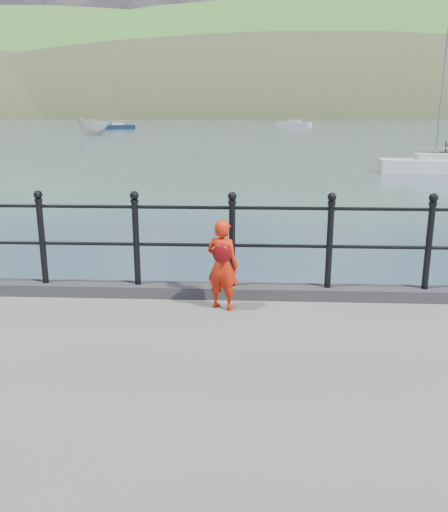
# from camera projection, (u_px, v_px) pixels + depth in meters

# --- Properties ---
(ground) EXTENTS (600.00, 600.00, 0.00)m
(ground) POSITION_uv_depth(u_px,v_px,m) (188.00, 362.00, 7.33)
(ground) COLOR #2D4251
(ground) RESTS_ON ground
(kerb) EXTENTS (60.00, 0.30, 0.15)m
(kerb) POSITION_uv_depth(u_px,v_px,m) (185.00, 290.00, 6.91)
(kerb) COLOR #28282B
(kerb) RESTS_ON quay
(railing) EXTENTS (18.11, 0.11, 1.20)m
(railing) POSITION_uv_depth(u_px,v_px,m) (184.00, 233.00, 6.71)
(railing) COLOR black
(railing) RESTS_ON kerb
(far_shore) EXTENTS (830.00, 200.00, 156.00)m
(far_shore) POSITION_uv_depth(u_px,v_px,m) (335.00, 168.00, 242.04)
(far_shore) COLOR #333A21
(far_shore) RESTS_ON ground
(child) EXTENTS (0.46, 0.39, 1.08)m
(child) POSITION_uv_depth(u_px,v_px,m) (222.00, 264.00, 6.36)
(child) COLOR red
(child) RESTS_ON quay
(launch_white) EXTENTS (3.81, 6.01, 2.17)m
(launch_white) POSITION_uv_depth(u_px,v_px,m) (93.00, 127.00, 66.87)
(launch_white) COLOR beige
(launch_white) RESTS_ON ground
(launch_navy) EXTENTS (2.49, 2.15, 1.30)m
(launch_navy) POSITION_uv_depth(u_px,v_px,m) (448.00, 153.00, 33.49)
(launch_navy) COLOR black
(launch_navy) RESTS_ON ground
(sailboat_near) EXTENTS (5.73, 1.88, 7.86)m
(sailboat_near) POSITION_uv_depth(u_px,v_px,m) (434.00, 166.00, 28.60)
(sailboat_near) COLOR silver
(sailboat_near) RESTS_ON ground
(sailboat_left) EXTENTS (5.62, 4.40, 7.97)m
(sailboat_left) POSITION_uv_depth(u_px,v_px,m) (117.00, 127.00, 86.95)
(sailboat_left) COLOR #0E1A33
(sailboat_left) RESTS_ON ground
(sailboat_deep) EXTENTS (6.86, 4.82, 9.80)m
(sailboat_deep) POSITION_uv_depth(u_px,v_px,m) (294.00, 124.00, 104.10)
(sailboat_deep) COLOR beige
(sailboat_deep) RESTS_ON ground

